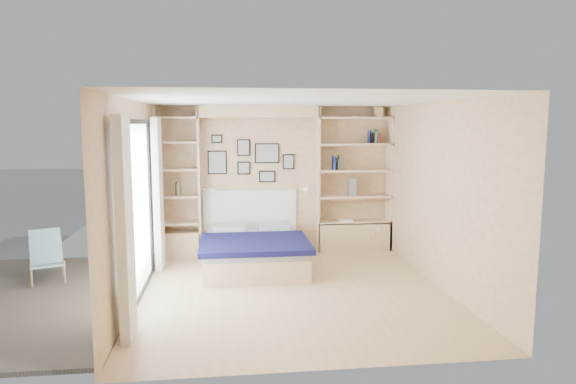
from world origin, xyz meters
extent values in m
plane|color=tan|center=(0.00, 0.00, 0.00)|extent=(4.50, 4.50, 0.00)
plane|color=#E8C089|center=(0.00, 2.25, 1.25)|extent=(4.00, 0.00, 4.00)
plane|color=#E8C089|center=(0.00, -2.25, 1.25)|extent=(4.00, 0.00, 4.00)
plane|color=#E8C089|center=(-2.00, 0.00, 1.25)|extent=(0.00, 4.50, 4.50)
plane|color=#E8C089|center=(2.00, 0.00, 1.25)|extent=(0.00, 4.50, 4.50)
plane|color=white|center=(0.00, 0.00, 2.50)|extent=(4.50, 4.50, 0.00)
cube|color=beige|center=(-1.30, 2.08, 1.25)|extent=(0.04, 0.35, 2.50)
cube|color=beige|center=(0.70, 2.08, 1.25)|extent=(0.04, 0.35, 2.50)
cube|color=beige|center=(-0.30, 2.08, 2.40)|extent=(2.00, 0.35, 0.20)
cube|color=beige|center=(1.98, 2.08, 1.25)|extent=(0.04, 0.35, 2.50)
cube|color=beige|center=(-1.98, 2.08, 1.25)|extent=(0.04, 0.35, 2.50)
cube|color=beige|center=(1.35, 2.08, 0.25)|extent=(1.30, 0.35, 0.50)
cube|color=beige|center=(-1.65, 2.08, 0.20)|extent=(0.70, 0.35, 0.40)
cube|color=black|center=(-1.97, 0.00, 2.23)|extent=(0.04, 2.08, 0.06)
cube|color=black|center=(-1.97, 0.00, 0.03)|extent=(0.04, 2.08, 0.06)
cube|color=black|center=(-1.97, -1.02, 1.10)|extent=(0.04, 0.06, 2.20)
cube|color=black|center=(-1.97, 1.02, 1.10)|extent=(0.04, 0.06, 2.20)
cube|color=silver|center=(-1.98, 0.00, 1.12)|extent=(0.01, 2.00, 2.20)
cube|color=white|center=(-1.88, -1.30, 1.15)|extent=(0.10, 0.45, 2.30)
cube|color=white|center=(-1.88, 1.30, 1.15)|extent=(0.10, 0.45, 2.30)
cube|color=beige|center=(1.35, 2.08, 0.50)|extent=(1.30, 0.35, 0.04)
cube|color=beige|center=(1.35, 2.08, 0.95)|extent=(1.30, 0.35, 0.04)
cube|color=beige|center=(1.35, 2.08, 1.40)|extent=(1.30, 0.35, 0.04)
cube|color=beige|center=(1.35, 2.08, 1.85)|extent=(1.30, 0.35, 0.04)
cube|color=beige|center=(1.35, 2.08, 2.30)|extent=(1.30, 0.35, 0.04)
cube|color=beige|center=(-1.65, 2.08, 0.55)|extent=(0.70, 0.35, 0.04)
cube|color=beige|center=(-1.65, 2.08, 1.00)|extent=(0.70, 0.35, 0.04)
cube|color=beige|center=(-1.65, 2.08, 1.45)|extent=(0.70, 0.35, 0.04)
cube|color=beige|center=(-1.65, 2.08, 1.90)|extent=(0.70, 0.35, 0.04)
cube|color=beige|center=(-1.65, 2.08, 2.30)|extent=(0.70, 0.35, 0.04)
cube|color=beige|center=(-0.45, 1.17, 0.16)|extent=(1.50, 1.88, 0.33)
cube|color=#B1B6C1|center=(-0.45, 1.17, 0.38)|extent=(1.46, 1.84, 0.10)
cube|color=#0E0F3A|center=(-0.45, 0.86, 0.45)|extent=(1.60, 1.31, 0.08)
cube|color=#B1B6C1|center=(-0.83, 1.81, 0.49)|extent=(0.52, 0.38, 0.12)
cube|color=#B1B6C1|center=(-0.07, 1.81, 0.49)|extent=(0.52, 0.38, 0.12)
cube|color=white|center=(-0.45, 2.22, 0.72)|extent=(1.60, 0.04, 0.70)
cube|color=black|center=(-1.00, 2.23, 1.55)|extent=(0.32, 0.02, 0.40)
cube|color=gray|center=(-1.00, 2.21, 1.55)|extent=(0.28, 0.01, 0.36)
cube|color=black|center=(-0.55, 2.23, 1.80)|extent=(0.22, 0.02, 0.28)
cube|color=gray|center=(-0.55, 2.21, 1.80)|extent=(0.18, 0.01, 0.24)
cube|color=black|center=(-0.55, 2.23, 1.45)|extent=(0.22, 0.02, 0.22)
cube|color=gray|center=(-0.55, 2.21, 1.45)|extent=(0.18, 0.01, 0.18)
cube|color=black|center=(-0.15, 2.23, 1.70)|extent=(0.42, 0.02, 0.34)
cube|color=gray|center=(-0.15, 2.21, 1.70)|extent=(0.38, 0.01, 0.30)
cube|color=black|center=(-0.15, 2.23, 1.30)|extent=(0.28, 0.02, 0.20)
cube|color=gray|center=(-0.15, 2.21, 1.30)|extent=(0.24, 0.01, 0.16)
cube|color=black|center=(0.22, 2.23, 1.55)|extent=(0.20, 0.02, 0.26)
cube|color=gray|center=(0.22, 2.21, 1.55)|extent=(0.16, 0.01, 0.22)
cube|color=black|center=(-1.00, 2.23, 1.95)|extent=(0.18, 0.02, 0.14)
cube|color=gray|center=(-1.00, 2.21, 1.95)|extent=(0.14, 0.01, 0.10)
cylinder|color=silver|center=(-1.16, 2.00, 1.12)|extent=(0.20, 0.02, 0.02)
cone|color=white|center=(-1.06, 2.00, 1.10)|extent=(0.13, 0.12, 0.15)
cylinder|color=silver|center=(0.56, 2.00, 1.12)|extent=(0.20, 0.02, 0.02)
cone|color=white|center=(0.46, 2.00, 1.10)|extent=(0.13, 0.12, 0.15)
cube|color=navy|center=(0.99, 2.07, 1.53)|extent=(0.03, 0.15, 0.23)
cube|color=black|center=(1.03, 2.07, 1.52)|extent=(0.03, 0.15, 0.20)
cube|color=#BFB28C|center=(1.03, 2.07, 1.51)|extent=(0.04, 0.15, 0.18)
cube|color=#26593F|center=(1.08, 2.07, 1.54)|extent=(0.03, 0.15, 0.25)
cube|color=#A83A24|center=(1.60, 2.07, 1.97)|extent=(0.02, 0.15, 0.19)
cube|color=navy|center=(1.60, 2.07, 1.98)|extent=(0.03, 0.15, 0.22)
cube|color=black|center=(1.67, 2.07, 1.96)|extent=(0.03, 0.15, 0.18)
cube|color=#BFB28C|center=(1.69, 2.07, 1.96)|extent=(0.04, 0.15, 0.18)
cube|color=#24574C|center=(1.73, 2.07, 1.99)|extent=(0.03, 0.15, 0.24)
cube|color=#A51E1E|center=(1.77, 2.07, 1.96)|extent=(0.03, 0.15, 0.19)
cube|color=black|center=(-1.67, 2.07, 1.13)|extent=(0.03, 0.15, 0.23)
cube|color=#BFB28C|center=(-1.66, 2.07, 1.12)|extent=(0.03, 0.15, 0.20)
cube|color=beige|center=(1.75, 2.07, 2.40)|extent=(0.13, 0.13, 0.15)
cone|color=beige|center=(1.75, 2.07, 2.51)|extent=(0.20, 0.20, 0.08)
cube|color=slate|center=(1.31, 2.07, 1.12)|extent=(0.12, 0.12, 0.30)
cube|color=white|center=(1.20, 2.02, 0.54)|extent=(0.22, 0.16, 0.03)
cube|color=#65594B|center=(-3.60, 0.00, 0.00)|extent=(3.20, 4.00, 0.05)
cylinder|color=tan|center=(-3.45, 0.42, 0.18)|extent=(0.07, 0.13, 0.36)
cylinder|color=tan|center=(-3.07, 0.56, 0.18)|extent=(0.07, 0.13, 0.36)
cylinder|color=tan|center=(-3.62, 0.90, 0.28)|extent=(0.13, 0.29, 0.60)
cylinder|color=tan|center=(-3.24, 1.04, 0.28)|extent=(0.13, 0.29, 0.60)
cube|color=teal|center=(-3.32, 0.67, 0.26)|extent=(0.56, 0.61, 0.13)
cube|color=teal|center=(-3.44, 0.99, 0.46)|extent=(0.46, 0.33, 0.49)
camera|label=1|loc=(-0.86, -6.55, 2.21)|focal=32.00mm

